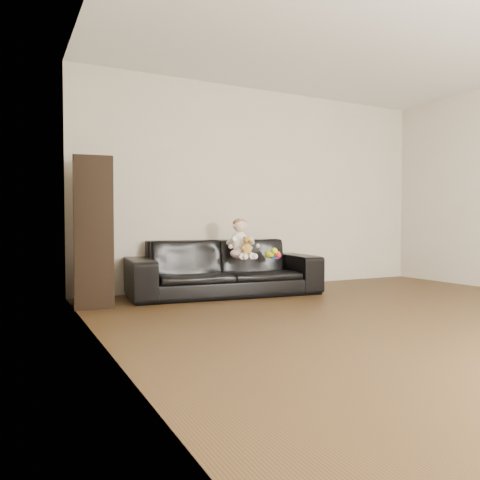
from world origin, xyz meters
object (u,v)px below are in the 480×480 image
teddy_bear (247,246)px  toy_blue_disc (275,258)px  toy_green (270,254)px  cabinet (93,232)px  baby (241,241)px  toy_rattle (278,256)px  sofa (224,267)px

teddy_bear → toy_blue_disc: (0.39, 0.03, -0.15)m
toy_green → toy_blue_disc: size_ratio=1.32×
cabinet → teddy_bear: (1.65, -0.19, -0.16)m
cabinet → baby: 1.65m
toy_green → teddy_bear: bearing=-165.6°
toy_rattle → teddy_bear: bearing=178.8°
cabinet → toy_rattle: (2.06, -0.20, -0.28)m
teddy_bear → toy_green: (0.35, 0.09, -0.11)m
cabinet → toy_blue_disc: cabinet is taller
sofa → toy_blue_disc: bearing=-16.9°
toy_green → toy_rattle: bearing=-59.2°
baby → toy_blue_disc: baby is taller
cabinet → teddy_bear: size_ratio=7.07×
toy_green → toy_rattle: size_ratio=1.93×
baby → toy_green: bearing=7.6°
teddy_bear → toy_rattle: 0.43m
sofa → toy_green: size_ratio=15.40×
teddy_bear → toy_blue_disc: size_ratio=1.94×
sofa → toy_green: sofa is taller
cabinet → baby: bearing=6.0°
sofa → toy_green: (0.52, -0.17, 0.15)m
baby → toy_blue_disc: (0.40, -0.11, -0.20)m
baby → toy_green: size_ratio=3.30×
toy_rattle → toy_blue_disc: size_ratio=0.68×
sofa → baby: size_ratio=4.66×
toy_rattle → baby: bearing=160.0°
toy_green → toy_blue_disc: bearing=-58.0°
toy_rattle → sofa: bearing=154.8°
baby → toy_rattle: bearing=-3.8°
cabinet → toy_rattle: 2.09m
baby → toy_blue_disc: size_ratio=4.34×
sofa → toy_blue_disc: sofa is taller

